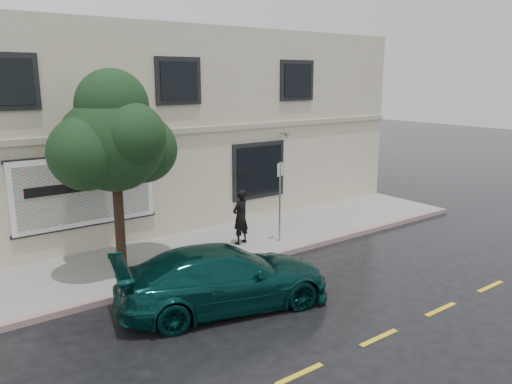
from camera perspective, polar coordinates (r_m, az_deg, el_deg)
ground at (r=13.37m, az=2.09°, el=-10.42°), size 90.00×90.00×0.00m
sidewalk at (r=15.84m, az=-5.31°, el=-6.39°), size 20.00×3.50×0.15m
curb at (r=14.46m, az=-1.66°, el=-8.26°), size 20.00×0.18×0.16m
road_marking at (r=11.14m, az=13.86°, el=-15.85°), size 19.00×0.12×0.01m
building at (r=20.18m, az=-14.11°, el=7.43°), size 20.00×8.12×7.00m
billboard at (r=15.51m, az=-18.89°, el=0.14°), size 4.30×0.16×2.20m
car at (r=11.87m, az=-3.63°, el=-9.71°), size 5.42×3.37×1.47m
pedestrian at (r=15.72m, az=-1.79°, el=-2.84°), size 0.73×0.58×1.76m
umbrella at (r=15.44m, az=-1.82°, el=1.42°), size 1.11×1.11×0.63m
street_tree at (r=13.61m, az=-15.88°, el=5.47°), size 2.62×2.62×4.83m
sign_pole at (r=15.80m, az=2.75°, el=-0.22°), size 0.31×0.13×2.59m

